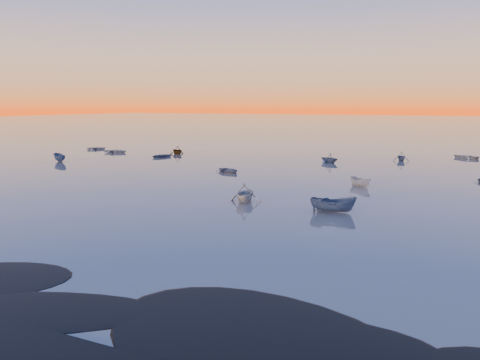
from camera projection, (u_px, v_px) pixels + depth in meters
The scene contains 6 objects.
ground at pixel (362, 143), 114.56m from camera, with size 600.00×600.00×0.00m, color slate.
mud_lobes at pixel (0, 292), 24.05m from camera, with size 140.00×6.00×0.07m, color black, non-canonical shape.
moored_fleet at pixel (306, 166), 72.44m from camera, with size 124.00×58.00×1.20m, color beige, non-canonical shape.
boat_near_left at pixel (229, 172), 66.02m from camera, with size 4.01×1.67×1.00m, color slate.
boat_near_center at pixel (333, 212), 41.81m from camera, with size 4.12×1.74×1.43m, color #3B5171.
boat_near_right at pixel (245, 202), 46.35m from camera, with size 4.01×1.81×1.41m, color beige.
Camera 1 is at (20.78, -16.53, 9.60)m, focal length 35.00 mm.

